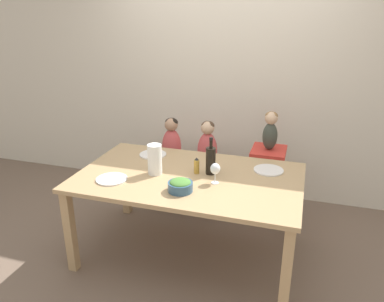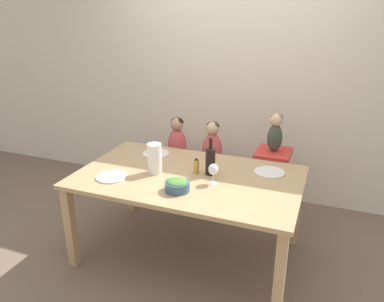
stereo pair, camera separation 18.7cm
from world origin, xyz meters
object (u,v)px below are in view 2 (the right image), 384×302
(chair_far_left, at_px, (178,169))
(person_child_left, at_px, (177,141))
(wine_glass_near, at_px, (213,170))
(chair_right_highchair, at_px, (272,167))
(wine_bottle, at_px, (210,160))
(dinner_plate_front_left, at_px, (112,177))
(paper_towel_roll, at_px, (155,158))
(salad_bowl_large, at_px, (177,185))
(dinner_plate_back_right, at_px, (269,172))
(chair_far_center, at_px, (212,174))
(person_baby_right, at_px, (275,131))
(person_child_center, at_px, (212,146))
(dinner_plate_back_left, at_px, (156,154))

(chair_far_left, height_order, person_child_left, person_child_left)
(wine_glass_near, bearing_deg, chair_right_highchair, 71.18)
(chair_far_left, relative_size, person_child_left, 0.92)
(chair_right_highchair, bearing_deg, chair_far_left, 180.00)
(wine_bottle, height_order, dinner_plate_front_left, wine_bottle)
(paper_towel_roll, distance_m, salad_bowl_large, 0.39)
(wine_bottle, xyz_separation_m, dinner_plate_back_right, (0.44, 0.20, -0.11))
(person_child_left, relative_size, dinner_plate_front_left, 2.03)
(wine_bottle, bearing_deg, chair_far_left, 129.42)
(wine_glass_near, bearing_deg, chair_far_center, 108.60)
(person_baby_right, height_order, wine_glass_near, person_baby_right)
(chair_right_highchair, relative_size, dinner_plate_back_right, 2.98)
(wine_bottle, xyz_separation_m, salad_bowl_large, (-0.13, -0.37, -0.07))
(person_child_center, xyz_separation_m, dinner_plate_back_left, (-0.38, -0.51, 0.05))
(chair_far_center, relative_size, person_child_center, 0.92)
(person_child_left, xyz_separation_m, person_baby_right, (1.00, 0.00, 0.23))
(salad_bowl_large, height_order, dinner_plate_back_left, salad_bowl_large)
(chair_far_left, height_order, wine_bottle, wine_bottle)
(chair_far_left, xyz_separation_m, salad_bowl_large, (0.48, -1.11, 0.40))
(chair_far_center, xyz_separation_m, wine_glass_near, (0.31, -0.91, 0.47))
(chair_far_left, relative_size, person_baby_right, 1.23)
(chair_far_left, distance_m, salad_bowl_large, 1.28)
(person_baby_right, bearing_deg, chair_far_left, -179.94)
(wine_bottle, relative_size, paper_towel_roll, 1.24)
(dinner_plate_back_left, bearing_deg, person_child_center, 53.09)
(wine_bottle, distance_m, dinner_plate_back_right, 0.50)
(person_child_center, xyz_separation_m, dinner_plate_back_right, (0.67, -0.55, 0.05))
(person_baby_right, bearing_deg, person_child_left, -179.98)
(person_baby_right, height_order, paper_towel_roll, person_baby_right)
(person_child_left, bearing_deg, dinner_plate_back_right, -27.48)
(wine_bottle, bearing_deg, salad_bowl_large, -109.71)
(paper_towel_roll, bearing_deg, wine_glass_near, -2.94)
(dinner_plate_front_left, bearing_deg, person_child_center, 66.29)
(chair_right_highchair, height_order, person_baby_right, person_baby_right)
(chair_far_left, relative_size, dinner_plate_back_left, 1.87)
(person_child_left, bearing_deg, chair_right_highchair, -0.04)
(chair_far_left, height_order, dinner_plate_back_right, dinner_plate_back_right)
(chair_far_left, xyz_separation_m, dinner_plate_back_right, (1.06, -0.55, 0.36))
(person_child_center, xyz_separation_m, person_baby_right, (0.61, 0.00, 0.23))
(chair_right_highchair, relative_size, paper_towel_roll, 2.94)
(chair_right_highchair, xyz_separation_m, dinner_plate_back_right, (0.06, -0.55, 0.18))
(chair_far_center, height_order, dinner_plate_back_left, dinner_plate_back_left)
(wine_bottle, xyz_separation_m, paper_towel_roll, (-0.43, -0.13, 0.00))
(dinner_plate_back_left, bearing_deg, paper_towel_roll, -64.45)
(chair_far_left, relative_size, chair_right_highchair, 0.63)
(chair_right_highchair, relative_size, wine_bottle, 2.36)
(paper_towel_roll, bearing_deg, salad_bowl_large, -38.24)
(person_child_center, bearing_deg, chair_far_center, -90.00)
(dinner_plate_front_left, distance_m, dinner_plate_back_right, 1.27)
(chair_right_highchair, distance_m, person_baby_right, 0.36)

